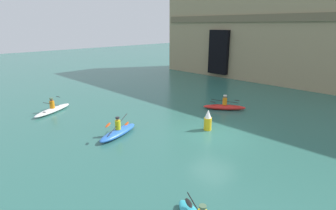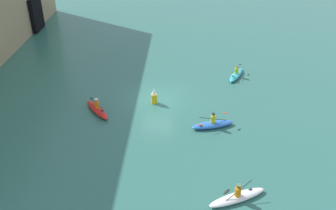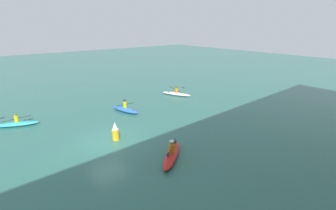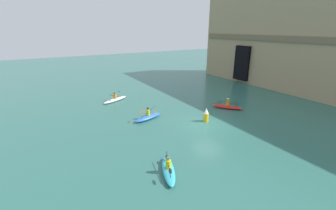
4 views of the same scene
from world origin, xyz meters
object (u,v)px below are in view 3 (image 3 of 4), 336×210
at_px(kayak_white, 176,93).
at_px(marker_buoy, 115,132).
at_px(kayak_red, 172,154).
at_px(kayak_cyan, 18,123).
at_px(kayak_blue, 125,109).

height_order(kayak_white, marker_buoy, marker_buoy).
relative_size(kayak_red, kayak_white, 0.86).
height_order(kayak_cyan, marker_buoy, marker_buoy).
bearing_deg(kayak_red, kayak_blue, -138.28).
height_order(kayak_red, kayak_cyan, kayak_red).
bearing_deg(kayak_white, kayak_blue, -107.61).
distance_m(kayak_blue, kayak_cyan, 8.46).
distance_m(kayak_white, marker_buoy, 11.43).
xyz_separation_m(kayak_blue, kayak_white, (-6.98, -0.92, -0.02)).
bearing_deg(kayak_red, kayak_cyan, -97.31).
distance_m(kayak_red, marker_buoy, 4.45).
relative_size(kayak_cyan, kayak_white, 0.90).
bearing_deg(kayak_white, kayak_red, -67.49).
bearing_deg(kayak_red, kayak_white, -169.81).
height_order(kayak_blue, kayak_white, kayak_blue).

